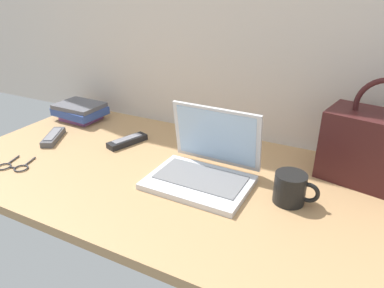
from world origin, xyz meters
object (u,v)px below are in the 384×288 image
Objects in this scene: coffee_mug at (291,188)px; eyeglasses at (13,167)px; remote_control_far at (127,141)px; handbag at (377,148)px; laptop at (205,166)px; remote_control_near at (53,137)px; book_stack at (80,111)px.

eyeglasses is (-0.87, -0.22, -0.04)m from coffee_mug.
remote_control_far is at bearing 55.49° from eyeglasses.
remote_control_far is 0.50× the size of handbag.
laptop is 0.95× the size of handbag.
coffee_mug is 0.77× the size of remote_control_near.
handbag is (0.46, 0.22, 0.07)m from laptop.
coffee_mug is 0.30m from handbag.
coffee_mug reaches higher than remote_control_far.
laptop is 2.50× the size of eyeglasses.
remote_control_far is at bearing -18.69° from book_stack.
book_stack is at bearing 163.22° from laptop.
laptop reaches higher than coffee_mug.
handbag is at bearing 7.81° from remote_control_far.
remote_control_far is (-0.64, 0.11, -0.03)m from coffee_mug.
book_stack is at bearing 161.31° from remote_control_far.
coffee_mug is 0.38× the size of handbag.
eyeglasses is at bearing -159.17° from laptop.
book_stack is at bearing 167.28° from coffee_mug.
handbag reaches higher than remote_control_near.
handbag is (1.12, 0.22, 0.10)m from remote_control_near.
remote_control_near is at bearing -160.44° from remote_control_far.
laptop is 0.52m from handbag.
laptop is at bearing -15.00° from remote_control_far.
handbag reaches higher than remote_control_far.
handbag is (1.07, 0.44, 0.11)m from eyeglasses.
laptop is at bearing 0.03° from remote_control_near.
coffee_mug reaches higher than eyeglasses.
book_stack is (-0.99, 0.22, -0.00)m from coffee_mug.
remote_control_near is 1.30× the size of eyeglasses.
remote_control_far is at bearing 165.00° from laptop.
laptop is at bearing -16.78° from book_stack.
laptop is 2.49× the size of coffee_mug.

